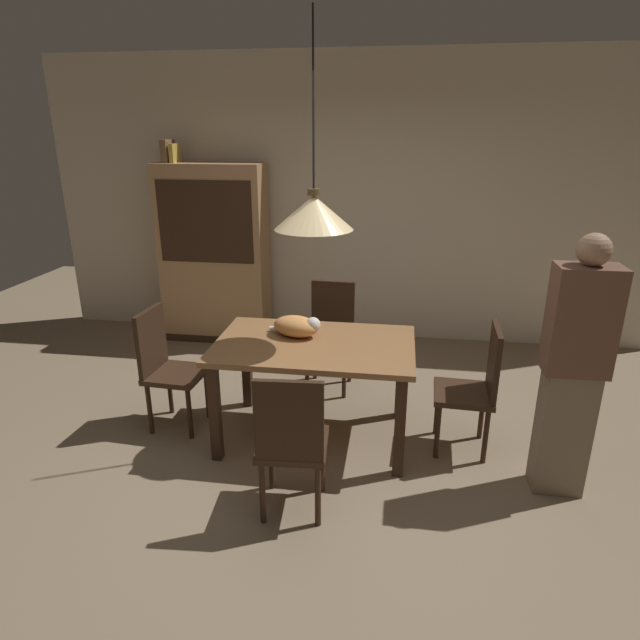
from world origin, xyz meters
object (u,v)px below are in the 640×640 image
Objects in this scene: chair_far_back at (331,331)px; chair_left_side at (166,364)px; chair_near_front at (291,440)px; pendant_lamp at (314,212)px; chair_right_side at (476,384)px; hutch_bookcase at (215,257)px; person_standing at (573,370)px; book_brown_thick at (168,151)px; book_yellow_short at (175,153)px; dining_table at (314,356)px; cat_sleeping at (297,326)px.

chair_left_side is at bearing -142.36° from chair_far_back.
pendant_lamp is (-0.01, 0.88, 1.15)m from chair_near_front.
hutch_bookcase is (-2.49, 1.88, 0.38)m from chair_right_side.
person_standing reaches higher than chair_far_back.
pendant_lamp is 5.42× the size of book_brown_thick.
chair_far_back is at bearing 89.74° from pendant_lamp.
hutch_bookcase is at bearing -0.21° from book_brown_thick.
book_yellow_short reaches higher than chair_near_front.
dining_table is at bearing -47.59° from book_yellow_short.
cat_sleeping is 1.82m from person_standing.
pendant_lamp is at bearing 179.81° from chair_right_side.
pendant_lamp reaches higher than book_yellow_short.
person_standing is (1.61, -0.38, -0.84)m from pendant_lamp.
chair_far_back is 1.45m from pendant_lamp.
book_brown_thick is at bearing 132.91° from cat_sleeping.
book_yellow_short is at bearing 145.91° from person_standing.
book_yellow_short is at bearing 121.96° from chair_near_front.
dining_table is 1.08× the size of pendant_lamp.
chair_far_back is 1.76m from chair_near_front.
pendant_lamp is 2.55m from book_yellow_short.
dining_table is at bearing -53.96° from hutch_bookcase.
chair_left_side is 2.42m from book_yellow_short.
book_yellow_short reaches higher than cat_sleeping.
cat_sleeping is (-0.14, 0.11, 0.18)m from dining_table.
book_yellow_short reaches higher than person_standing.
hutch_bookcase is at bearing 124.72° from cat_sleeping.
chair_left_side is 2.79m from person_standing.
chair_far_back is 2.44m from book_yellow_short.
chair_right_side is at bearing 37.91° from chair_near_front.
person_standing reaches higher than dining_table.
person_standing reaches higher than chair_right_side.
book_yellow_short is at bearing 179.75° from hutch_bookcase.
pendant_lamp is (1.13, -0.01, 1.15)m from chair_left_side.
dining_table is at bearing -90.26° from chair_far_back.
chair_left_side is 0.57× the size of person_standing.
chair_far_back reaches higher than cat_sleeping.
chair_right_side is 3.14m from hutch_bookcase.
dining_table is at bearing -86.42° from pendant_lamp.
chair_near_front is at bearing -89.63° from pendant_lamp.
chair_near_front is at bearing -142.09° from chair_right_side.
person_standing is at bearing -33.54° from book_brown_thick.
pendant_lamp is 2.60m from book_brown_thick.
book_yellow_short is 0.12× the size of person_standing.
book_yellow_short is (-2.84, 1.88, 1.43)m from chair_right_side.
book_yellow_short reaches higher than dining_table.
dining_table is at bearing -46.46° from book_brown_thick.
cat_sleeping is 0.24× the size of person_standing.
hutch_bookcase is at bearing 126.04° from pendant_lamp.
hutch_bookcase is 9.25× the size of book_yellow_short.
chair_right_side is 0.50× the size of hutch_bookcase.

